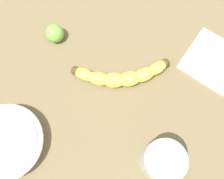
{
  "coord_description": "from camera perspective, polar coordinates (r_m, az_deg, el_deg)",
  "views": [
    {
      "loc": [
        -8.45,
        15.47,
        61.13
      ],
      "look_at": [
        -1.71,
        -0.69,
        5.0
      ],
      "focal_mm": 39.38,
      "sensor_mm": 36.0,
      "label": 1
    }
  ],
  "objects": [
    {
      "name": "ceramic_bowl",
      "position": [
        0.61,
        -23.34,
        -11.13
      ],
      "size": [
        17.16,
        17.16,
        3.78
      ],
      "color": "white",
      "rests_on": "wooden_tabletop"
    },
    {
      "name": "smoothie_glass",
      "position": [
        0.55,
        11.43,
        -15.92
      ],
      "size": [
        8.47,
        8.47,
        9.45
      ],
      "color": "silver",
      "rests_on": "wooden_tabletop"
    },
    {
      "name": "wooden_tabletop",
      "position": [
        0.62,
        -1.7,
        -0.94
      ],
      "size": [
        120.0,
        120.0,
        3.0
      ],
      "primitive_type": "cube",
      "color": "brown",
      "rests_on": "ground"
    },
    {
      "name": "folded_napkin",
      "position": [
        0.68,
        22.37,
        6.24
      ],
      "size": [
        16.15,
        16.49,
        0.6
      ],
      "primitive_type": "cube",
      "rotation": [
        0.0,
        0.0,
        -0.22
      ],
      "color": "white",
      "rests_on": "wooden_tabletop"
    },
    {
      "name": "banana",
      "position": [
        0.6,
        2.22,
        3.14
      ],
      "size": [
        22.23,
        13.38,
        3.77
      ],
      "rotation": [
        0.0,
        0.0,
        3.63
      ],
      "color": "#EBDA48",
      "rests_on": "wooden_tabletop"
    },
    {
      "name": "lime_fruit",
      "position": [
        0.66,
        -13.13,
        12.58
      ],
      "size": [
        4.65,
        4.65,
        4.65
      ],
      "primitive_type": "sphere",
      "color": "#75C142",
      "rests_on": "wooden_tabletop"
    }
  ]
}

